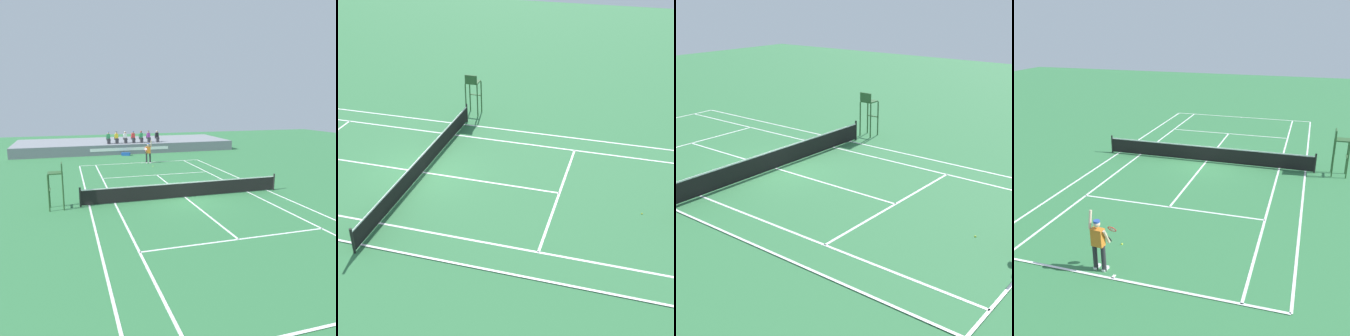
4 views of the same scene
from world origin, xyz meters
TOP-DOWN VIEW (x-y plane):
  - ground_plane at (0.00, 0.00)m, footprint 80.00×80.00m
  - court at (0.00, 0.00)m, footprint 11.08×23.88m
  - net at (0.00, 0.00)m, footprint 11.98×0.10m
  - tennis_ball at (0.61, 9.90)m, footprint 0.07×0.07m
  - umpire_chair at (-7.07, 0.00)m, footprint 0.77×0.77m

SIDE VIEW (x-z plane):
  - ground_plane at x=0.00m, z-range 0.00..0.00m
  - court at x=0.00m, z-range 0.00..0.02m
  - tennis_ball at x=0.61m, z-range 0.00..0.07m
  - net at x=0.00m, z-range -0.01..1.06m
  - umpire_chair at x=-7.07m, z-range 0.34..2.78m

